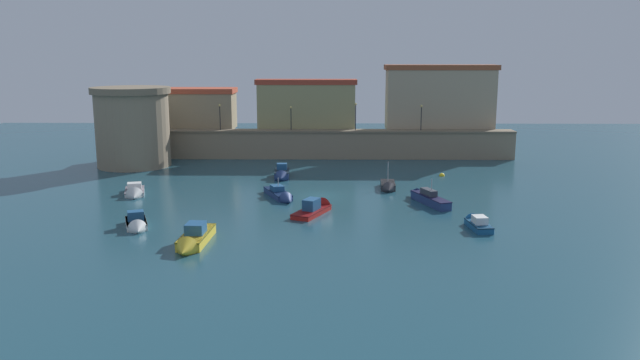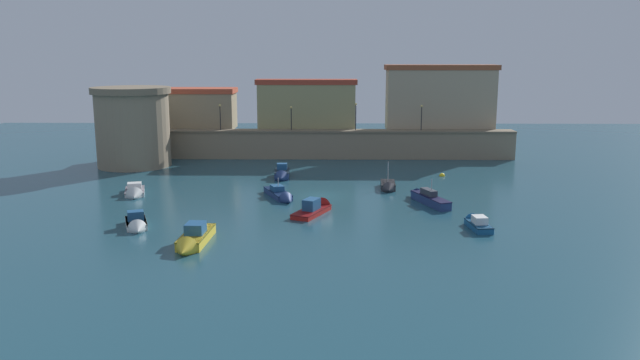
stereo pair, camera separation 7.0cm
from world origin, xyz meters
TOP-DOWN VIEW (x-y plane):
  - ground_plane at (0.00, 0.00)m, footprint 132.52×132.52m
  - quay_wall at (0.00, 23.34)m, footprint 51.98×2.80m
  - old_town_backdrop at (2.61, 26.54)m, footprint 46.26×5.24m
  - fortress_tower at (-23.99, 16.86)m, footprint 9.85×9.85m
  - quay_lamp_0 at (-13.99, 23.34)m, footprint 0.32×0.32m
  - quay_lamp_1 at (-4.31, 23.34)m, footprint 0.32×0.32m
  - quay_lamp_2 at (4.47, 23.34)m, footprint 0.32×0.32m
  - quay_lamp_3 at (13.37, 23.34)m, footprint 0.32×0.32m
  - moored_boat_0 at (10.35, -2.68)m, footprint 3.58×7.20m
  - moored_boat_1 at (-9.31, -16.80)m, footprint 2.10×6.81m
  - moored_boat_2 at (7.15, 3.18)m, footprint 1.67×4.49m
  - moored_boat_3 at (-3.89, -1.13)m, footprint 3.80×6.51m
  - moored_boat_4 at (-14.97, -12.20)m, footprint 3.02×4.67m
  - moored_boat_5 at (-18.85, -0.14)m, footprint 3.10×5.26m
  - moored_boat_6 at (13.15, -11.29)m, footprint 1.80×4.49m
  - moored_boat_7 at (-4.57, 9.06)m, footprint 1.79×4.81m
  - moored_boat_8 at (-0.21, -6.31)m, footprint 4.14×6.39m
  - mooring_buoy_0 at (14.18, 10.76)m, footprint 0.67×0.67m

SIDE VIEW (x-z plane):
  - ground_plane at x=0.00m, z-range 0.00..0.00m
  - mooring_buoy_0 at x=14.18m, z-range -0.34..0.34m
  - moored_boat_5 at x=-18.85m, z-range -0.58..1.21m
  - moored_boat_2 at x=7.15m, z-range -1.25..1.95m
  - moored_boat_3 at x=-3.89m, z-range -0.83..1.55m
  - moored_boat_8 at x=-0.21m, z-range -0.66..1.39m
  - moored_boat_4 at x=-14.97m, z-range -0.54..1.29m
  - moored_boat_6 at x=13.15m, z-range -0.38..1.14m
  - moored_boat_1 at x=-9.31m, z-range -0.52..1.51m
  - moored_boat_0 at x=10.35m, z-range -0.81..1.84m
  - moored_boat_7 at x=-4.57m, z-range -0.44..1.47m
  - quay_wall at x=0.00m, z-range 0.01..3.88m
  - fortress_tower at x=-23.99m, z-range 0.06..10.07m
  - quay_lamp_1 at x=-4.31m, z-range 4.42..7.66m
  - quay_lamp_3 at x=13.37m, z-range 4.43..7.88m
  - quay_lamp_0 at x=-13.99m, z-range 4.44..7.95m
  - quay_lamp_2 at x=4.47m, z-range 4.45..8.14m
  - old_town_backdrop at x=2.61m, z-range 2.96..11.92m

